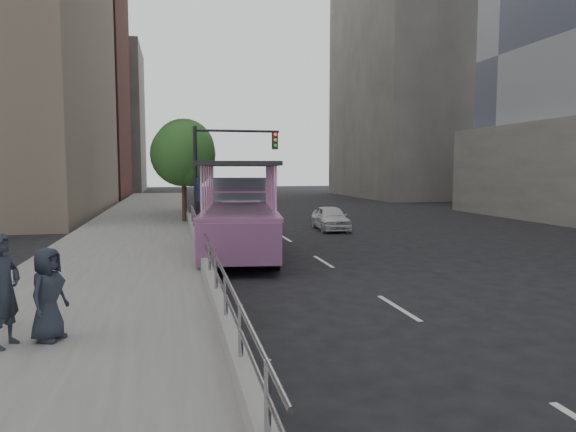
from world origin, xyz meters
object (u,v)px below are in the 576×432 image
at_px(duck_boat, 240,218).
at_px(street_tree_near, 185,157).
at_px(car, 331,218).
at_px(traffic_signal, 220,162).
at_px(pedestrian_near, 4,290).
at_px(pedestrian_far, 48,294).
at_px(street_tree_far, 186,151).
at_px(parking_sign, 199,205).

distance_m(duck_boat, street_tree_near, 9.50).
height_order(car, traffic_signal, traffic_signal).
bearing_deg(pedestrian_near, pedestrian_far, -54.26).
distance_m(traffic_signal, street_tree_far, 9.57).
height_order(duck_boat, pedestrian_far, duck_boat).
relative_size(street_tree_near, street_tree_far, 0.89).
relative_size(duck_boat, pedestrian_near, 5.67).
xyz_separation_m(pedestrian_near, street_tree_far, (3.54, 25.69, 3.08)).
bearing_deg(pedestrian_near, street_tree_far, 12.31).
xyz_separation_m(duck_boat, traffic_signal, (-0.23, 5.53, 2.24)).
bearing_deg(duck_boat, parking_sign, 151.23).
xyz_separation_m(pedestrian_near, traffic_signal, (4.94, 16.26, 2.28)).
distance_m(pedestrian_near, traffic_signal, 17.15).
distance_m(pedestrian_near, street_tree_far, 26.11).
bearing_deg(street_tree_far, pedestrian_near, -97.86).
xyz_separation_m(car, street_tree_far, (-7.08, 9.25, 3.67)).
distance_m(car, pedestrian_near, 19.58).
bearing_deg(street_tree_near, street_tree_far, 88.09).
xyz_separation_m(street_tree_near, street_tree_far, (0.20, 6.00, 0.49)).
height_order(pedestrian_far, street_tree_near, street_tree_near).
bearing_deg(street_tree_near, traffic_signal, -65.02).
xyz_separation_m(car, pedestrian_near, (-10.62, -16.44, 0.59)).
distance_m(duck_boat, parking_sign, 1.81).
height_order(duck_boat, parking_sign, duck_boat).
height_order(car, pedestrian_far, pedestrian_far).
bearing_deg(street_tree_far, duck_boat, -83.78).
bearing_deg(traffic_signal, street_tree_near, 114.98).
xyz_separation_m(pedestrian_far, street_tree_far, (2.93, 25.52, 3.22)).
xyz_separation_m(duck_boat, street_tree_far, (-1.63, 14.96, 3.05)).
bearing_deg(traffic_signal, pedestrian_far, -105.04).
distance_m(pedestrian_far, street_tree_near, 19.89).
distance_m(pedestrian_near, pedestrian_far, 0.66).
relative_size(parking_sign, street_tree_far, 0.43).
distance_m(car, street_tree_far, 12.21).
distance_m(duck_boat, car, 7.92).
bearing_deg(pedestrian_far, street_tree_near, 16.24).
distance_m(street_tree_near, street_tree_far, 6.02).
relative_size(parking_sign, traffic_signal, 0.54).
xyz_separation_m(duck_boat, street_tree_near, (-1.83, 8.96, 2.56)).
bearing_deg(parking_sign, pedestrian_near, -107.51).
distance_m(car, pedestrian_far, 19.10).
distance_m(pedestrian_near, parking_sign, 12.14).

